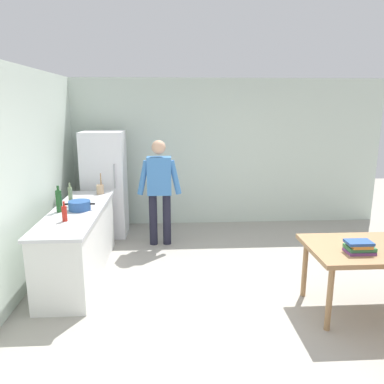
{
  "coord_description": "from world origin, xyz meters",
  "views": [
    {
      "loc": [
        -0.77,
        -3.93,
        2.24
      ],
      "look_at": [
        -0.48,
        1.05,
        1.06
      ],
      "focal_mm": 34.82,
      "sensor_mm": 36.0,
      "label": 1
    }
  ],
  "objects_px": {
    "cooking_pot": "(80,205)",
    "book_stack": "(359,247)",
    "bottle_wine_green": "(59,201)",
    "dining_table": "(373,253)",
    "refrigerator": "(105,184)",
    "person": "(159,186)",
    "utensil_jar": "(100,189)",
    "bottle_vinegar_tall": "(70,196)",
    "bottle_sauce_red": "(64,213)"
  },
  "relations": [
    {
      "from": "bottle_wine_green",
      "to": "bottle_sauce_red",
      "type": "xyz_separation_m",
      "value": [
        0.17,
        -0.4,
        -0.05
      ]
    },
    {
      "from": "refrigerator",
      "to": "utensil_jar",
      "type": "height_order",
      "value": "refrigerator"
    },
    {
      "from": "bottle_vinegar_tall",
      "to": "bottle_wine_green",
      "type": "height_order",
      "value": "bottle_wine_green"
    },
    {
      "from": "cooking_pot",
      "to": "utensil_jar",
      "type": "xyz_separation_m",
      "value": [
        0.11,
        0.89,
        0.02
      ]
    },
    {
      "from": "bottle_sauce_red",
      "to": "book_stack",
      "type": "height_order",
      "value": "bottle_sauce_red"
    },
    {
      "from": "bottle_wine_green",
      "to": "bottle_vinegar_tall",
      "type": "bearing_deg",
      "value": 74.29
    },
    {
      "from": "utensil_jar",
      "to": "bottle_sauce_red",
      "type": "bearing_deg",
      "value": -97.0
    },
    {
      "from": "cooking_pot",
      "to": "bottle_vinegar_tall",
      "type": "distance_m",
      "value": 0.26
    },
    {
      "from": "utensil_jar",
      "to": "bottle_vinegar_tall",
      "type": "bearing_deg",
      "value": -110.98
    },
    {
      "from": "refrigerator",
      "to": "bottle_vinegar_tall",
      "type": "distance_m",
      "value": 1.43
    },
    {
      "from": "bottle_wine_green",
      "to": "dining_table",
      "type": "bearing_deg",
      "value": -15.93
    },
    {
      "from": "cooking_pot",
      "to": "refrigerator",
      "type": "bearing_deg",
      "value": 88.01
    },
    {
      "from": "person",
      "to": "cooking_pot",
      "type": "height_order",
      "value": "person"
    },
    {
      "from": "person",
      "to": "dining_table",
      "type": "relative_size",
      "value": 1.21
    },
    {
      "from": "person",
      "to": "cooking_pot",
      "type": "xyz_separation_m",
      "value": [
        -1.01,
        -1.05,
        -0.02
      ]
    },
    {
      "from": "bottle_vinegar_tall",
      "to": "bottle_wine_green",
      "type": "relative_size",
      "value": 0.94
    },
    {
      "from": "refrigerator",
      "to": "bottle_sauce_red",
      "type": "distance_m",
      "value": 2.08
    },
    {
      "from": "person",
      "to": "cooking_pot",
      "type": "bearing_deg",
      "value": -133.8
    },
    {
      "from": "utensil_jar",
      "to": "book_stack",
      "type": "height_order",
      "value": "utensil_jar"
    },
    {
      "from": "cooking_pot",
      "to": "bottle_wine_green",
      "type": "relative_size",
      "value": 1.18
    },
    {
      "from": "utensil_jar",
      "to": "bottle_wine_green",
      "type": "relative_size",
      "value": 0.94
    },
    {
      "from": "person",
      "to": "bottle_sauce_red",
      "type": "xyz_separation_m",
      "value": [
        -1.07,
        -1.52,
        0.02
      ]
    },
    {
      "from": "person",
      "to": "utensil_jar",
      "type": "height_order",
      "value": "person"
    },
    {
      "from": "dining_table",
      "to": "cooking_pot",
      "type": "relative_size",
      "value": 3.5
    },
    {
      "from": "person",
      "to": "bottle_wine_green",
      "type": "xyz_separation_m",
      "value": [
        -1.24,
        -1.12,
        0.07
      ]
    },
    {
      "from": "dining_table",
      "to": "bottle_vinegar_tall",
      "type": "distance_m",
      "value": 3.76
    },
    {
      "from": "refrigerator",
      "to": "book_stack",
      "type": "relative_size",
      "value": 6.14
    },
    {
      "from": "dining_table",
      "to": "utensil_jar",
      "type": "xyz_separation_m",
      "value": [
        -3.25,
        1.99,
        0.31
      ]
    },
    {
      "from": "dining_table",
      "to": "utensil_jar",
      "type": "relative_size",
      "value": 4.37
    },
    {
      "from": "dining_table",
      "to": "book_stack",
      "type": "distance_m",
      "value": 0.31
    },
    {
      "from": "cooking_pot",
      "to": "utensil_jar",
      "type": "distance_m",
      "value": 0.9
    },
    {
      "from": "cooking_pot",
      "to": "bottle_vinegar_tall",
      "type": "xyz_separation_m",
      "value": [
        -0.16,
        0.2,
        0.08
      ]
    },
    {
      "from": "refrigerator",
      "to": "person",
      "type": "height_order",
      "value": "refrigerator"
    },
    {
      "from": "person",
      "to": "utensil_jar",
      "type": "relative_size",
      "value": 5.31
    },
    {
      "from": "bottle_vinegar_tall",
      "to": "refrigerator",
      "type": "bearing_deg",
      "value": 81.27
    },
    {
      "from": "bottle_vinegar_tall",
      "to": "bottle_sauce_red",
      "type": "xyz_separation_m",
      "value": [
        0.1,
        -0.67,
        -0.04
      ]
    },
    {
      "from": "dining_table",
      "to": "bottle_wine_green",
      "type": "distance_m",
      "value": 3.75
    },
    {
      "from": "refrigerator",
      "to": "dining_table",
      "type": "relative_size",
      "value": 1.29
    },
    {
      "from": "utensil_jar",
      "to": "bottle_wine_green",
      "type": "height_order",
      "value": "bottle_wine_green"
    },
    {
      "from": "person",
      "to": "bottle_vinegar_tall",
      "type": "bearing_deg",
      "value": -143.83
    },
    {
      "from": "bottle_vinegar_tall",
      "to": "person",
      "type": "bearing_deg",
      "value": 36.17
    },
    {
      "from": "utensil_jar",
      "to": "cooking_pot",
      "type": "bearing_deg",
      "value": -96.79
    },
    {
      "from": "book_stack",
      "to": "utensil_jar",
      "type": "bearing_deg",
      "value": 144.6
    },
    {
      "from": "refrigerator",
      "to": "bottle_sauce_red",
      "type": "relative_size",
      "value": 7.5
    },
    {
      "from": "cooking_pot",
      "to": "bottle_wine_green",
      "type": "bearing_deg",
      "value": -162.87
    },
    {
      "from": "cooking_pot",
      "to": "book_stack",
      "type": "height_order",
      "value": "cooking_pot"
    },
    {
      "from": "refrigerator",
      "to": "bottle_wine_green",
      "type": "distance_m",
      "value": 1.71
    },
    {
      "from": "book_stack",
      "to": "bottle_vinegar_tall",
      "type": "bearing_deg",
      "value": 156.2
    },
    {
      "from": "dining_table",
      "to": "book_stack",
      "type": "bearing_deg",
      "value": -147.95
    },
    {
      "from": "bottle_vinegar_tall",
      "to": "bottle_sauce_red",
      "type": "bearing_deg",
      "value": -81.61
    }
  ]
}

